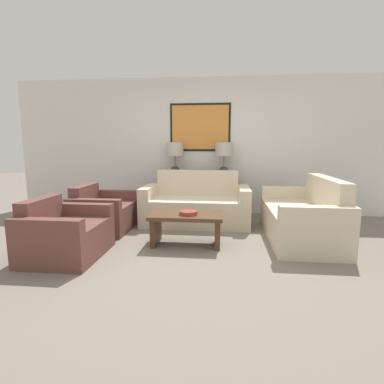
# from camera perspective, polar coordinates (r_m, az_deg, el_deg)

# --- Properties ---
(ground_plane) EXTENTS (20.00, 20.00, 0.00)m
(ground_plane) POSITION_cam_1_polar(r_m,az_deg,el_deg) (3.97, -1.12, -11.15)
(ground_plane) COLOR slate
(back_wall) EXTENTS (7.47, 0.12, 2.65)m
(back_wall) POSITION_cam_1_polar(r_m,az_deg,el_deg) (6.02, 1.59, 8.66)
(back_wall) COLOR silver
(back_wall) RESTS_ON ground_plane
(console_table) EXTENTS (1.47, 0.35, 0.74)m
(console_table) POSITION_cam_1_polar(r_m,az_deg,el_deg) (5.85, 1.35, -0.82)
(console_table) COLOR black
(console_table) RESTS_ON ground_plane
(table_lamp_left) EXTENTS (0.33, 0.33, 0.67)m
(table_lamp_left) POSITION_cam_1_polar(r_m,az_deg,el_deg) (5.82, -3.27, 7.20)
(table_lamp_left) COLOR #333338
(table_lamp_left) RESTS_ON console_table
(table_lamp_right) EXTENTS (0.33, 0.33, 0.67)m
(table_lamp_right) POSITION_cam_1_polar(r_m,az_deg,el_deg) (5.75, 6.10, 7.14)
(table_lamp_right) COLOR #333338
(table_lamp_right) RESTS_ON console_table
(couch_by_back_wall) EXTENTS (1.82, 0.89, 0.91)m
(couch_by_back_wall) POSITION_cam_1_polar(r_m,az_deg,el_deg) (5.23, 0.77, -2.67)
(couch_by_back_wall) COLOR beige
(couch_by_back_wall) RESTS_ON ground_plane
(couch_by_side) EXTENTS (0.89, 1.82, 0.91)m
(couch_by_side) POSITION_cam_1_polar(r_m,az_deg,el_deg) (4.66, 20.30, -4.71)
(couch_by_side) COLOR beige
(couch_by_side) RESTS_ON ground_plane
(coffee_table) EXTENTS (0.99, 0.55, 0.44)m
(coffee_table) POSITION_cam_1_polar(r_m,az_deg,el_deg) (4.12, -1.07, -5.86)
(coffee_table) COLOR #4C331E
(coffee_table) RESTS_ON ground_plane
(decorative_bowl) EXTENTS (0.24, 0.24, 0.05)m
(decorative_bowl) POSITION_cam_1_polar(r_m,az_deg,el_deg) (4.03, -0.67, -3.97)
(decorative_bowl) COLOR #93382D
(decorative_bowl) RESTS_ON coffee_table
(armchair_near_back_wall) EXTENTS (0.83, 0.99, 0.72)m
(armchair_near_back_wall) POSITION_cam_1_polar(r_m,az_deg,el_deg) (5.06, -16.56, -3.91)
(armchair_near_back_wall) COLOR brown
(armchair_near_back_wall) RESTS_ON ground_plane
(armchair_near_camera) EXTENTS (0.83, 0.99, 0.72)m
(armchair_near_camera) POSITION_cam_1_polar(r_m,az_deg,el_deg) (4.03, -23.04, -7.56)
(armchair_near_camera) COLOR brown
(armchair_near_camera) RESTS_ON ground_plane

